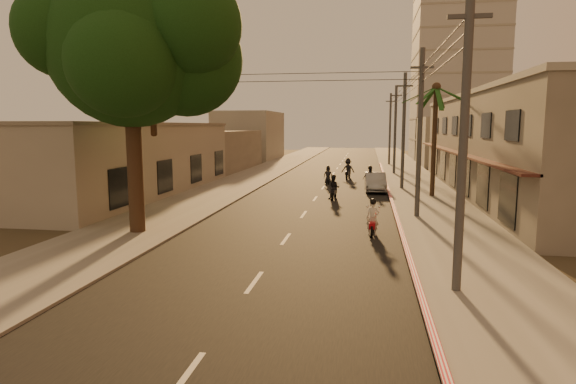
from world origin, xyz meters
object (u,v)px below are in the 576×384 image
object	(u,v)px
scooter_mid_a	(334,188)
scooter_mid_b	(370,180)
scooter_far_b	(348,169)
parked_car	(375,182)
scooter_red	(373,219)
palm_tree	(436,94)
broadleaf_tree	(140,46)
scooter_far_a	(328,176)

from	to	relation	value
scooter_mid_a	scooter_mid_b	bearing A→B (deg)	68.18
scooter_far_b	parked_car	size ratio (longest dim) A/B	0.46
scooter_red	parked_car	size ratio (longest dim) A/B	0.40
parked_car	scooter_mid_a	bearing A→B (deg)	-123.95
parked_car	palm_tree	bearing A→B (deg)	-34.90
scooter_red	broadleaf_tree	bearing A→B (deg)	-169.75
scooter_mid_a	scooter_far_b	world-z (taller)	scooter_far_b
palm_tree	scooter_red	world-z (taller)	palm_tree
scooter_red	scooter_far_b	xyz separation A→B (m)	(-2.09, 23.28, 0.16)
broadleaf_tree	scooter_far_a	bearing A→B (deg)	71.51
scooter_red	scooter_mid_b	distance (m)	15.32
palm_tree	scooter_far_a	bearing A→B (deg)	140.45
scooter_mid_a	scooter_far_b	xyz separation A→B (m)	(0.43, 12.75, 0.13)
scooter_mid_a	scooter_mid_b	xyz separation A→B (m)	(2.43, 4.79, 0.09)
broadleaf_tree	scooter_red	distance (m)	13.02
palm_tree	scooter_far_a	size ratio (longest dim) A/B	5.01
scooter_red	scooter_mid_a	bearing A→B (deg)	106.76
scooter_red	scooter_mid_b	size ratio (longest dim) A/B	0.88
broadleaf_tree	palm_tree	size ratio (longest dim) A/B	1.48
broadleaf_tree	scooter_red	world-z (taller)	broadleaf_tree
scooter_mid_a	parked_car	bearing A→B (deg)	63.22
broadleaf_tree	scooter_mid_b	world-z (taller)	broadleaf_tree
scooter_red	scooter_far_b	bearing A→B (deg)	98.45
scooter_far_b	parked_car	distance (m)	8.53
scooter_far_b	broadleaf_tree	bearing A→B (deg)	-100.99
broadleaf_tree	scooter_far_b	size ratio (longest dim) A/B	6.01
scooter_mid_b	parked_car	distance (m)	0.49
scooter_mid_a	scooter_mid_b	world-z (taller)	scooter_mid_b
scooter_red	scooter_far_b	distance (m)	23.37
broadleaf_tree	scooter_far_a	distance (m)	22.78
scooter_mid_a	scooter_far_b	distance (m)	12.76
scooter_red	scooter_mid_a	world-z (taller)	scooter_mid_a
scooter_mid_b	scooter_far_a	world-z (taller)	scooter_mid_b
scooter_mid_a	scooter_mid_b	size ratio (longest dim) A/B	0.88
palm_tree	broadleaf_tree	bearing A→B (deg)	-136.52
parked_car	scooter_far_a	bearing A→B (deg)	132.85
palm_tree	scooter_far_b	xyz separation A→B (m)	(-6.30, 10.68, -6.24)
broadleaf_tree	palm_tree	bearing A→B (deg)	43.48
scooter_mid_b	scooter_far_b	xyz separation A→B (m)	(-2.01, 7.96, 0.04)
scooter_far_b	scooter_mid_a	bearing A→B (deg)	-84.20
scooter_mid_b	scooter_mid_a	bearing A→B (deg)	-115.58
scooter_far_a	parked_car	bearing A→B (deg)	-48.96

